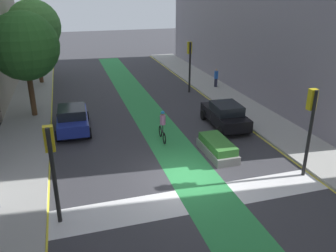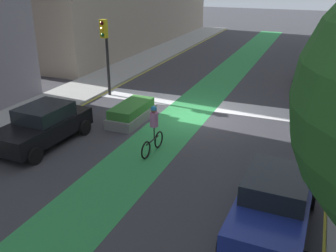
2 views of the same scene
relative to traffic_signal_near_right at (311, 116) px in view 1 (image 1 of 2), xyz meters
name	(u,v)px [view 1 (image 1 of 2)]	position (x,y,z in m)	size (l,w,h in m)	color
ground_plane	(181,176)	(-5.59, 1.42, -2.92)	(120.00, 120.00, 0.00)	#38383D
bike_lane_paint	(192,174)	(-5.04, 1.42, -2.92)	(2.40, 60.00, 0.01)	#2D8C47
crosswalk_band	(196,199)	(-5.59, -0.58, -2.92)	(12.00, 1.80, 0.01)	silver
sidewalk_left	(9,201)	(-13.09, 1.42, -2.85)	(3.00, 60.00, 0.15)	#9E9E99
curb_stripe_left	(48,197)	(-11.59, 1.42, -2.92)	(0.16, 60.00, 0.01)	yellow
sidewalk_right	(315,154)	(1.91, 1.42, -2.85)	(3.00, 60.00, 0.15)	#9E9E99
curb_stripe_right	(291,159)	(0.41, 1.42, -2.92)	(0.16, 60.00, 0.01)	yellow
traffic_signal_near_right	(311,116)	(0.00, 0.00, 0.00)	(0.35, 0.52, 4.16)	black
traffic_signal_near_left	(51,156)	(-11.09, -0.33, -0.22)	(0.35, 0.52, 3.83)	black
traffic_signal_far_right	(190,57)	(-0.42, 14.65, 0.00)	(0.35, 0.52, 4.17)	black
car_blue_left_far	(73,118)	(-10.19, 8.64, -2.12)	(2.12, 4.25, 1.57)	navy
car_black_right_far	(225,115)	(-0.93, 6.55, -2.12)	(2.19, 4.28, 1.57)	black
cyclist_in_lane	(163,125)	(-5.31, 5.59, -1.95)	(0.32, 1.73, 1.86)	black
pedestrian_sidewalk_right_a	(216,78)	(2.21, 15.02, -1.97)	(0.34, 0.34, 1.58)	#262638
street_tree_near	(24,46)	(-12.62, 11.93, 1.86)	(4.38, 4.38, 6.84)	brown
street_tree_far	(34,27)	(-12.50, 21.06, 2.17)	(4.56, 4.56, 7.24)	brown
median_planter	(217,148)	(-3.04, 3.01, -2.52)	(1.25, 2.91, 0.85)	slate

